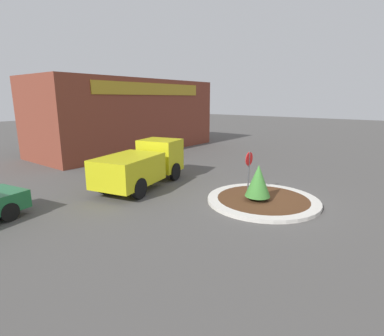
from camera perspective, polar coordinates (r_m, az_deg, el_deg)
The scene contains 6 objects.
ground_plane at distance 13.47m, azimuth 13.31°, elevation -6.30°, with size 120.00×120.00×0.00m, color #514F4C.
traffic_island at distance 13.44m, azimuth 13.33°, elevation -5.98°, with size 4.80×4.80×0.16m.
stop_sign at distance 13.66m, azimuth 10.78°, elevation 0.33°, with size 0.62×0.07×2.09m.
island_shrub at distance 12.93m, azimuth 12.49°, elevation -2.36°, with size 1.07×1.07×1.54m.
utility_truck at distance 15.41m, azimuth -9.40°, elevation 0.75°, with size 5.88×3.36×2.17m.
storefront_building at distance 26.70m, azimuth -11.98°, elevation 9.77°, with size 15.84×6.07×5.92m.
Camera 1 is at (-11.62, -5.21, 4.40)m, focal length 28.00 mm.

